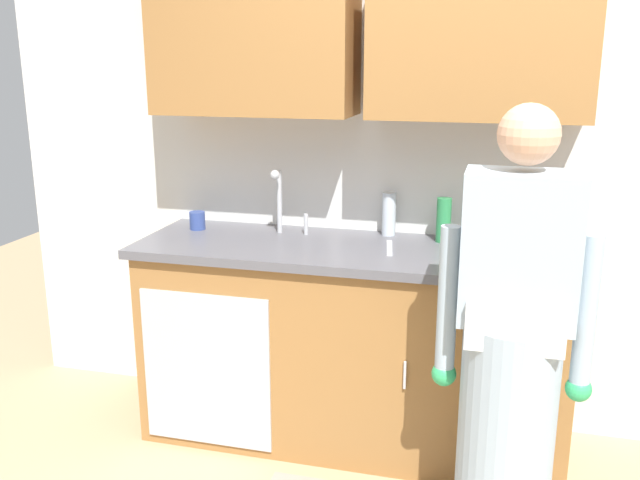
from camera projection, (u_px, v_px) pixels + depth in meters
kitchen_wall_with_uppers at (459, 121)px, 3.12m from camera, size 4.80×0.44×2.70m
counter_cabinet at (352, 348)px, 3.21m from camera, size 1.90×0.62×0.90m
countertop at (354, 251)px, 3.09m from camera, size 1.96×0.66×0.04m
sink at (278, 244)px, 3.19m from camera, size 0.50×0.36×0.35m
person_at_sink at (510, 373)px, 2.42m from camera, size 0.55×0.34×1.62m
bottle_dish_liquid at (546, 222)px, 3.02m from camera, size 0.06×0.06×0.24m
bottle_cleaner_spray at (505, 222)px, 3.12m from camera, size 0.06×0.06×0.20m
bottle_water_tall at (444, 220)px, 3.14m from camera, size 0.07×0.07×0.20m
bottle_soap at (389, 214)px, 3.26m from camera, size 0.06×0.06×0.20m
cup_by_sink at (197, 221)px, 3.38m from camera, size 0.08×0.08×0.09m
knife_on_counter at (389, 248)px, 3.05m from camera, size 0.06×0.24×0.01m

